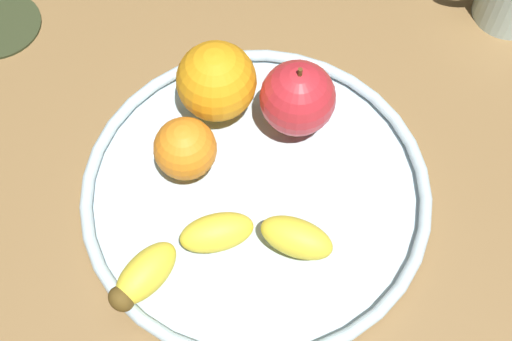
{
  "coord_description": "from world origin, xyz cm",
  "views": [
    {
      "loc": [
        -2.23,
        30.76,
        60.03
      ],
      "look_at": [
        0.0,
        0.0,
        4.8
      ],
      "focal_mm": 48.27,
      "sensor_mm": 36.0,
      "label": 1
    }
  ],
  "objects_px": {
    "fruit_bowl": "(256,190)",
    "orange_front_right": "(185,149)",
    "orange_center": "(216,81)",
    "apple": "(298,98)",
    "banana": "(216,250)"
  },
  "relations": [
    {
      "from": "fruit_bowl",
      "to": "banana",
      "type": "height_order",
      "value": "banana"
    },
    {
      "from": "orange_center",
      "to": "apple",
      "type": "bearing_deg",
      "value": 171.11
    },
    {
      "from": "orange_front_right",
      "to": "orange_center",
      "type": "height_order",
      "value": "orange_center"
    },
    {
      "from": "orange_front_right",
      "to": "orange_center",
      "type": "bearing_deg",
      "value": -107.25
    },
    {
      "from": "apple",
      "to": "orange_center",
      "type": "relative_size",
      "value": 1.04
    },
    {
      "from": "fruit_bowl",
      "to": "orange_center",
      "type": "height_order",
      "value": "orange_center"
    },
    {
      "from": "apple",
      "to": "orange_front_right",
      "type": "height_order",
      "value": "apple"
    },
    {
      "from": "banana",
      "to": "orange_front_right",
      "type": "xyz_separation_m",
      "value": [
        0.04,
        -0.09,
        0.01
      ]
    },
    {
      "from": "banana",
      "to": "orange_center",
      "type": "xyz_separation_m",
      "value": [
        0.02,
        -0.17,
        0.02
      ]
    },
    {
      "from": "fruit_bowl",
      "to": "orange_front_right",
      "type": "distance_m",
      "value": 0.08
    },
    {
      "from": "banana",
      "to": "apple",
      "type": "distance_m",
      "value": 0.17
    },
    {
      "from": "fruit_bowl",
      "to": "apple",
      "type": "xyz_separation_m",
      "value": [
        -0.03,
        -0.08,
        0.05
      ]
    },
    {
      "from": "banana",
      "to": "orange_front_right",
      "type": "distance_m",
      "value": 0.1
    },
    {
      "from": "apple",
      "to": "orange_center",
      "type": "bearing_deg",
      "value": -8.89
    },
    {
      "from": "banana",
      "to": "apple",
      "type": "height_order",
      "value": "apple"
    }
  ]
}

